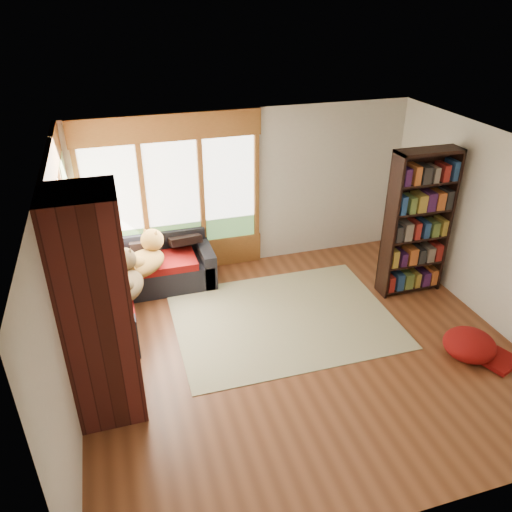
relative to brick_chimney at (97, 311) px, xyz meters
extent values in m
plane|color=brown|center=(2.40, 0.35, -1.30)|extent=(5.50, 5.50, 0.00)
plane|color=white|center=(2.40, 0.35, 1.30)|extent=(5.50, 5.50, 0.00)
cube|color=silver|center=(2.40, 2.85, 0.00)|extent=(5.50, 0.04, 2.60)
cube|color=silver|center=(2.40, -2.15, 0.00)|extent=(5.50, 0.04, 2.60)
cube|color=silver|center=(-0.35, 0.35, 0.00)|extent=(0.04, 5.00, 2.60)
cube|color=silver|center=(5.15, 0.35, 0.00)|extent=(0.04, 5.00, 2.60)
cube|color=#955A26|center=(1.20, 2.82, 0.05)|extent=(2.82, 0.10, 1.90)
cube|color=white|center=(1.20, 2.82, 0.05)|extent=(2.54, 0.09, 1.62)
cube|color=#955A26|center=(-0.32, 1.55, 0.05)|extent=(0.10, 2.62, 1.90)
cube|color=white|center=(-0.32, 1.55, 0.05)|extent=(0.09, 2.36, 1.62)
cube|color=#7F9764|center=(-0.29, 2.38, 0.45)|extent=(0.03, 0.72, 0.90)
cube|color=#471914|center=(0.00, 0.00, 0.00)|extent=(0.70, 0.70, 2.60)
cube|color=black|center=(0.75, 2.40, -1.09)|extent=(2.20, 0.90, 0.42)
cube|color=black|center=(0.75, 2.75, -0.69)|extent=(2.20, 0.20, 0.38)
cube|color=black|center=(1.75, 2.40, -1.00)|extent=(0.20, 0.90, 0.60)
cube|color=#910C09|center=(0.65, 2.28, -0.82)|extent=(1.90, 0.66, 0.12)
cube|color=black|center=(0.10, 1.75, -1.09)|extent=(0.90, 2.20, 0.42)
cube|color=black|center=(-0.25, 1.75, -0.69)|extent=(0.20, 2.20, 0.38)
cube|color=black|center=(0.10, 0.75, -1.00)|extent=(0.90, 0.20, 0.60)
cube|color=#910C09|center=(0.22, 1.40, -0.82)|extent=(0.66, 1.20, 0.12)
cube|color=#910C09|center=(0.22, 2.35, -0.82)|extent=(0.66, 0.66, 0.12)
cube|color=silver|center=(2.41, 1.03, -1.29)|extent=(3.08, 2.36, 0.01)
cube|color=black|center=(5.00, 1.22, -0.18)|extent=(0.04, 0.32, 2.24)
cube|color=black|center=(4.08, 1.22, -0.18)|extent=(0.04, 0.32, 2.24)
cube|color=black|center=(4.54, 1.37, -0.18)|extent=(0.96, 0.02, 2.24)
cube|color=black|center=(4.54, 1.22, -1.24)|extent=(0.88, 0.30, 0.03)
cube|color=black|center=(4.54, 1.22, -0.81)|extent=(0.88, 0.30, 0.03)
cube|color=black|center=(4.54, 1.22, -0.38)|extent=(0.88, 0.30, 0.03)
cube|color=black|center=(4.54, 1.22, 0.05)|extent=(0.88, 0.30, 0.03)
cube|color=black|center=(4.54, 1.22, 0.47)|extent=(0.88, 0.30, 0.03)
cube|color=black|center=(4.54, 1.22, 0.90)|extent=(0.88, 0.30, 0.03)
cube|color=#726659|center=(4.54, 1.20, -0.18)|extent=(0.84, 0.24, 2.08)
ellipsoid|color=#910C09|center=(4.40, -0.43, -1.11)|extent=(0.82, 0.82, 0.35)
ellipsoid|color=olive|center=(0.57, 2.04, -0.55)|extent=(0.96, 0.99, 0.28)
sphere|color=olive|center=(0.77, 2.28, -0.42)|extent=(0.48, 0.48, 0.34)
cone|color=olive|center=(0.73, 2.23, -0.28)|extent=(0.17, 0.17, 0.15)
ellipsoid|color=#41301E|center=(0.28, 1.51, -0.56)|extent=(0.68, 0.90, 0.28)
sphere|color=#41301E|center=(0.34, 1.80, -0.43)|extent=(0.39, 0.39, 0.33)
cone|color=#41301E|center=(0.33, 1.75, -0.30)|extent=(0.14, 0.14, 0.14)
cube|color=black|center=(1.45, 2.61, -0.51)|extent=(0.45, 0.12, 0.45)
cube|color=black|center=(0.85, 2.61, -0.51)|extent=(0.45, 0.12, 0.45)
cube|color=black|center=(-0.08, 2.15, -0.51)|extent=(0.45, 0.12, 0.45)
cube|color=black|center=(-0.08, 1.05, -0.51)|extent=(0.45, 0.12, 0.45)
cube|color=#910C09|center=(0.25, 2.61, -0.51)|extent=(0.42, 0.12, 0.42)
camera|label=1|loc=(0.33, -4.47, 2.91)|focal=35.00mm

